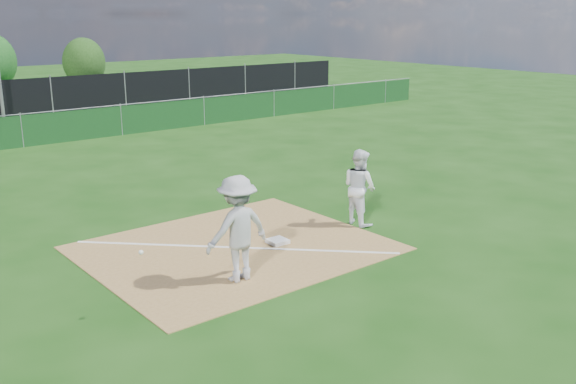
% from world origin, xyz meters
% --- Properties ---
extents(ground, '(90.00, 90.00, 0.00)m').
position_xyz_m(ground, '(0.00, 10.00, 0.00)').
color(ground, '#153F0D').
rests_on(ground, ground).
extents(infield_dirt, '(6.00, 5.00, 0.02)m').
position_xyz_m(infield_dirt, '(0.00, 1.00, 0.01)').
color(infield_dirt, olive).
rests_on(infield_dirt, ground).
extents(foul_line, '(5.01, 5.01, 0.01)m').
position_xyz_m(foul_line, '(0.00, 1.00, 0.03)').
color(foul_line, white).
rests_on(foul_line, infield_dirt).
extents(green_fence, '(44.00, 0.05, 1.20)m').
position_xyz_m(green_fence, '(0.00, 15.00, 0.60)').
color(green_fence, '#0F3714').
rests_on(green_fence, ground).
extents(first_base, '(0.42, 0.42, 0.08)m').
position_xyz_m(first_base, '(0.89, 0.65, 0.06)').
color(first_base, white).
rests_on(first_base, infield_dirt).
extents(play_at_first, '(2.77, 0.76, 2.01)m').
position_xyz_m(play_at_first, '(-0.91, -0.44, 1.03)').
color(play_at_first, '#BCBCBF').
rests_on(play_at_first, infield_dirt).
extents(runner, '(0.75, 0.93, 1.82)m').
position_xyz_m(runner, '(3.28, 0.54, 0.91)').
color(runner, white).
rests_on(runner, ground).
extents(car_right, '(5.07, 2.63, 1.40)m').
position_xyz_m(car_right, '(6.14, 26.98, 0.71)').
color(car_right, black).
rests_on(car_right, parking_lot).
extents(tree_right, '(2.82, 2.82, 3.34)m').
position_xyz_m(tree_right, '(9.87, 33.10, 1.72)').
color(tree_right, '#382316').
rests_on(tree_right, ground).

